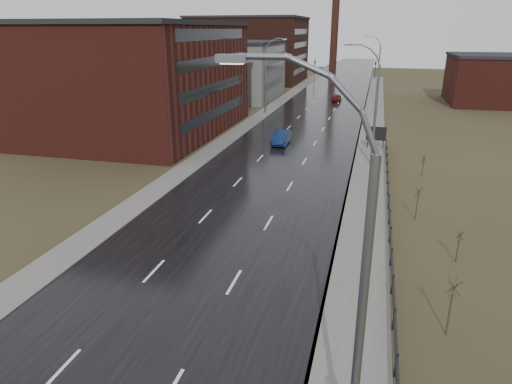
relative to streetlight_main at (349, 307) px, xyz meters
The scene contains 23 objects.
road 58.93m from the streetlight_main, 98.31° to the left, with size 14.00×300.00×0.06m, color black.
sidewalk_right 33.54m from the streetlight_main, 89.78° to the left, with size 3.20×180.00×0.18m, color #595651.
curb_right 33.57m from the streetlight_main, 92.42° to the left, with size 0.16×180.00×0.18m, color slate.
sidewalk_left 60.65m from the streetlight_main, 106.04° to the left, with size 2.40×260.00×0.12m, color #595651.
warehouse_near 52.13m from the streetlight_main, 124.42° to the left, with size 22.44×28.56×13.50m.
warehouse_mid 80.48m from the streetlight_main, 109.20° to the left, with size 16.32×20.40×10.50m.
warehouse_far 110.59m from the streetlight_main, 106.53° to the left, with size 26.52×24.48×15.50m.
building_right 82.95m from the streetlight_main, 74.74° to the left, with size 18.36×16.32×8.50m.
smokestack 149.01m from the streetlight_main, 95.58° to the left, with size 2.70×2.70×30.70m.
streetlight_main is the anchor object (origin of this frame).
streetlight_right_mid 34.01m from the streetlight_main, 89.95° to the left, with size 3.36×0.28×11.35m.
streetlight_left 62.15m from the streetlight_main, 105.08° to the left, with size 3.36×0.28×11.35m.
streetlight_right_far 88.01m from the streetlight_main, 89.98° to the left, with size 3.36×0.28×11.35m.
guardrail 17.27m from the streetlight_main, 83.61° to the left, with size 0.10×53.05×1.10m.
shrub_c 10.26m from the streetlight_main, 63.74° to the left, with size 0.65×0.68×2.74m.
shrub_d 17.05m from the streetlight_main, 70.49° to the left, with size 0.48×0.50×1.99m.
shrub_e 22.09m from the streetlight_main, 80.34° to the left, with size 0.57×0.60×2.41m.
shrub_f 32.69m from the streetlight_main, 81.33° to the left, with size 0.46×0.48×1.92m.
billboard 41.01m from the streetlight_main, 89.12° to the left, with size 2.15×0.17×2.58m.
traffic_light_left 119.16m from the streetlight_main, 97.95° to the left, with size 0.58×2.73×5.30m.
traffic_light_right 118.01m from the streetlight_main, 90.23° to the left, with size 0.58×2.73×5.30m.
car_near 42.07m from the streetlight_main, 103.70° to the left, with size 1.65×4.74×1.56m, color #0E1F46.
car_far 76.34m from the streetlight_main, 95.05° to the left, with size 1.55×3.85×1.31m, color #560F0E.
Camera 1 is at (8.67, -7.98, 12.58)m, focal length 32.00 mm.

